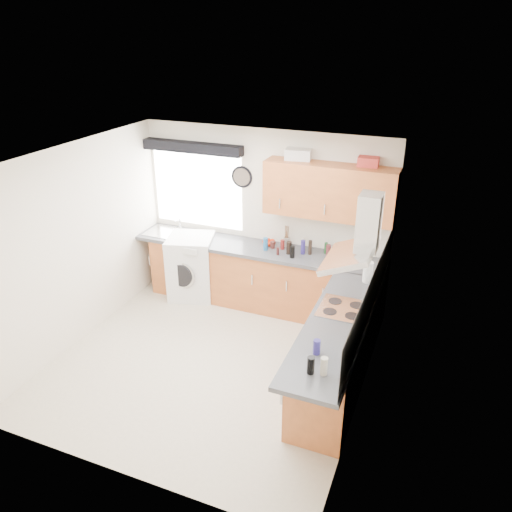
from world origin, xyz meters
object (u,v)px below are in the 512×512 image
at_px(extractor_hood, 359,238).
at_px(washing_machine, 192,266).
at_px(oven, 340,346).
at_px(upper_cabinets, 329,191).

relative_size(extractor_hood, washing_machine, 0.82).
relative_size(oven, washing_machine, 0.90).
bearing_deg(extractor_hood, washing_machine, 157.07).
xyz_separation_m(oven, washing_machine, (-2.50, 1.10, 0.05)).
relative_size(extractor_hood, upper_cabinets, 0.46).
distance_m(extractor_hood, upper_cabinets, 1.48).
distance_m(upper_cabinets, washing_machine, 2.37).
bearing_deg(oven, washing_machine, 156.25).
bearing_deg(oven, upper_cabinets, 112.54).
xyz_separation_m(extractor_hood, upper_cabinets, (-0.65, 1.33, 0.03)).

